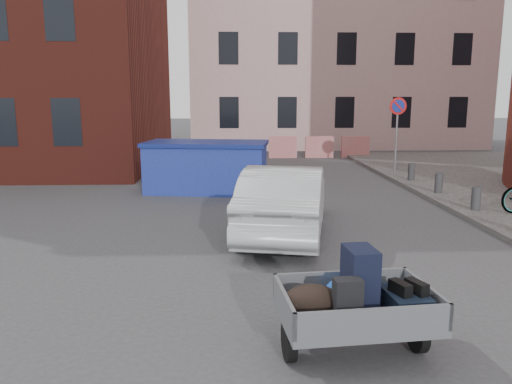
{
  "coord_description": "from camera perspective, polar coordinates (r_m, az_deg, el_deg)",
  "views": [
    {
      "loc": [
        0.25,
        -8.0,
        2.76
      ],
      "look_at": [
        0.63,
        0.75,
        1.1
      ],
      "focal_mm": 35.0,
      "sensor_mm": 36.0,
      "label": 1
    }
  ],
  "objects": [
    {
      "name": "ground",
      "position": [
        8.47,
        -4.08,
        -8.32
      ],
      "size": [
        120.0,
        120.0,
        0.0
      ],
      "primitive_type": "plane",
      "color": "#38383A",
      "rests_on": "ground"
    },
    {
      "name": "building_pink",
      "position": [
        30.84,
        8.73,
        18.53
      ],
      "size": [
        16.0,
        8.0,
        14.0
      ],
      "primitive_type": "cube",
      "color": "#CDA09E",
      "rests_on": "ground"
    },
    {
      "name": "no_parking_sign",
      "position": [
        18.42,
        15.85,
        8.02
      ],
      "size": [
        0.6,
        0.09,
        2.65
      ],
      "color": "gray",
      "rests_on": "sidewalk"
    },
    {
      "name": "bollards",
      "position": [
        12.99,
        23.85,
        -0.69
      ],
      "size": [
        0.22,
        9.02,
        0.55
      ],
      "color": "#3A3A3D",
      "rests_on": "sidewalk"
    },
    {
      "name": "barriers",
      "position": [
        23.45,
        7.24,
        5.12
      ],
      "size": [
        4.7,
        0.18,
        1.0
      ],
      "color": "red",
      "rests_on": "ground"
    },
    {
      "name": "trailer",
      "position": [
        5.54,
        11.23,
        -12.35
      ],
      "size": [
        1.7,
        1.87,
        1.2
      ],
      "rotation": [
        0.0,
        0.0,
        0.09
      ],
      "color": "black",
      "rests_on": "ground"
    },
    {
      "name": "dumpster",
      "position": [
        14.88,
        -5.65,
        2.92
      ],
      "size": [
        3.77,
        2.31,
        1.49
      ],
      "rotation": [
        0.0,
        0.0,
        -0.14
      ],
      "color": "#21339D",
      "rests_on": "ground"
    },
    {
      "name": "silver_car",
      "position": [
        10.15,
        3.35,
        -0.92
      ],
      "size": [
        2.32,
        4.54,
        1.43
      ],
      "primitive_type": "imported",
      "rotation": [
        0.0,
        0.0,
        2.95
      ],
      "color": "#B1B4B9",
      "rests_on": "ground"
    }
  ]
}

